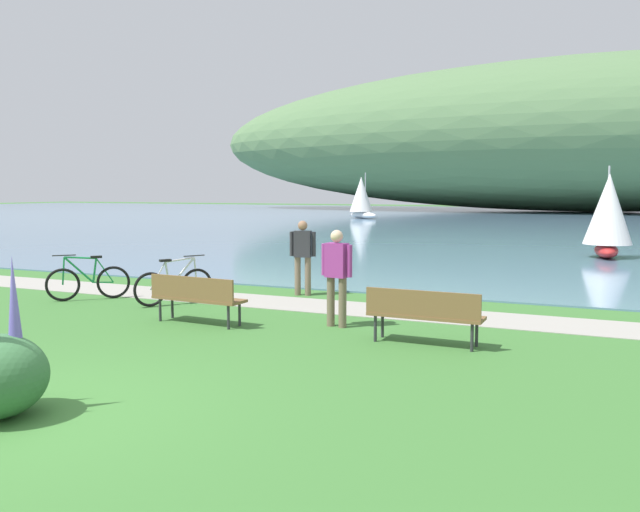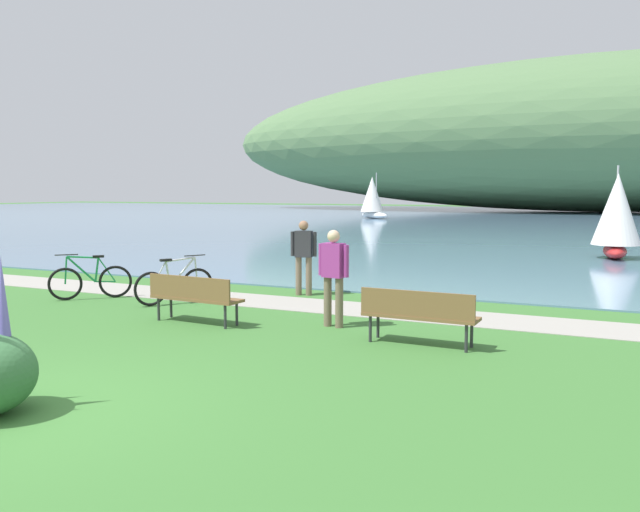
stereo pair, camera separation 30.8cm
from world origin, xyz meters
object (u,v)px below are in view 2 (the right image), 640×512
at_px(sailboat_mid_bay, 617,215).
at_px(park_bench_further_along, 419,312).
at_px(park_bench_near_camera, 194,295).
at_px(person_at_shoreline, 304,253).
at_px(bicycle_leaning_near_bench, 175,285).
at_px(sailboat_nearest_to_shore, 372,197).
at_px(bicycle_beside_path, 90,281).
at_px(person_on_the_grass, 333,272).

bearing_deg(sailboat_mid_bay, park_bench_further_along, -99.62).
height_order(park_bench_near_camera, person_at_shoreline, person_at_shoreline).
distance_m(park_bench_further_along, person_at_shoreline, 5.25).
relative_size(bicycle_leaning_near_bench, sailboat_nearest_to_shore, 0.41).
bearing_deg(bicycle_leaning_near_bench, bicycle_beside_path, -171.08).
distance_m(bicycle_beside_path, person_at_shoreline, 4.77).
xyz_separation_m(park_bench_further_along, person_at_shoreline, (-3.79, 3.60, 0.46)).
bearing_deg(park_bench_near_camera, park_bench_further_along, 1.36).
xyz_separation_m(park_bench_further_along, sailboat_mid_bay, (2.56, 15.08, 1.03)).
relative_size(park_bench_near_camera, park_bench_further_along, 1.01).
relative_size(bicycle_leaning_near_bench, person_on_the_grass, 0.92).
xyz_separation_m(bicycle_beside_path, sailboat_mid_bay, (10.38, 13.95, 1.16)).
bearing_deg(person_on_the_grass, bicycle_leaning_near_bench, 169.65).
relative_size(park_bench_further_along, person_on_the_grass, 1.06).
height_order(bicycle_beside_path, person_on_the_grass, person_on_the_grass).
bearing_deg(sailboat_mid_bay, bicycle_beside_path, -126.66).
bearing_deg(person_at_shoreline, park_bench_further_along, -43.57).
relative_size(park_bench_further_along, person_at_shoreline, 1.06).
relative_size(park_bench_further_along, bicycle_beside_path, 1.37).
bearing_deg(bicycle_leaning_near_bench, park_bench_further_along, -14.15).
height_order(person_on_the_grass, sailboat_nearest_to_shore, sailboat_nearest_to_shore).
bearing_deg(sailboat_nearest_to_shore, park_bench_near_camera, -73.64).
bearing_deg(sailboat_mid_bay, person_at_shoreline, -118.92).
relative_size(bicycle_leaning_near_bench, bicycle_beside_path, 1.18).
height_order(person_at_shoreline, sailboat_mid_bay, sailboat_mid_bay).
height_order(park_bench_further_along, bicycle_leaning_near_bench, bicycle_leaning_near_bench).
relative_size(park_bench_near_camera, bicycle_beside_path, 1.38).
distance_m(person_at_shoreline, sailboat_mid_bay, 13.13).
relative_size(person_at_shoreline, sailboat_nearest_to_shore, 0.45).
distance_m(bicycle_leaning_near_bench, sailboat_nearest_to_shore, 41.61).
bearing_deg(bicycle_beside_path, park_bench_near_camera, -18.50).
relative_size(park_bench_near_camera, sailboat_mid_bay, 0.57).
xyz_separation_m(park_bench_near_camera, bicycle_beside_path, (-3.68, 1.23, -0.12)).
bearing_deg(person_on_the_grass, sailboat_mid_bay, 73.26).
distance_m(person_at_shoreline, sailboat_nearest_to_shore, 40.10).
relative_size(person_on_the_grass, sailboat_mid_bay, 0.53).
xyz_separation_m(bicycle_beside_path, person_on_the_grass, (6.06, -0.41, 0.58)).
bearing_deg(park_bench_near_camera, person_on_the_grass, 18.99).
height_order(bicycle_leaning_near_bench, bicycle_beside_path, same).
relative_size(bicycle_beside_path, sailboat_mid_bay, 0.41).
bearing_deg(bicycle_leaning_near_bench, person_on_the_grass, -10.35).
distance_m(bicycle_leaning_near_bench, person_at_shoreline, 2.98).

